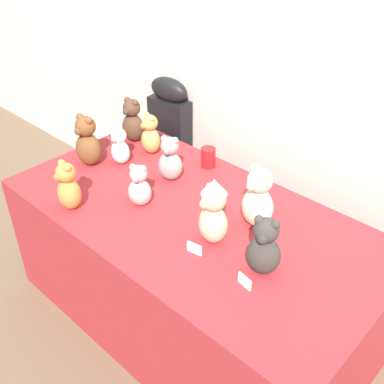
# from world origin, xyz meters

# --- Properties ---
(ground_plane) EXTENTS (10.00, 10.00, 0.00)m
(ground_plane) POSITION_xyz_m (0.00, 0.00, 0.00)
(ground_plane) COLOR brown
(wall_back) EXTENTS (7.00, 0.08, 2.60)m
(wall_back) POSITION_xyz_m (0.00, 0.98, 1.30)
(wall_back) COLOR silver
(wall_back) RESTS_ON ground_plane
(display_table) EXTENTS (1.86, 0.97, 0.72)m
(display_table) POSITION_xyz_m (0.00, 0.25, 0.36)
(display_table) COLOR maroon
(display_table) RESTS_ON ground_plane
(instrument_case) EXTENTS (0.29, 0.14, 1.02)m
(instrument_case) POSITION_xyz_m (-0.77, 0.86, 0.52)
(instrument_case) COLOR black
(instrument_case) RESTS_ON ground_plane
(teddy_bear_sand) EXTENTS (0.17, 0.16, 0.32)m
(teddy_bear_sand) POSITION_xyz_m (0.20, 0.17, 0.87)
(teddy_bear_sand) COLOR #CCB78E
(teddy_bear_sand) RESTS_ON display_table
(teddy_bear_snow) EXTENTS (0.12, 0.10, 0.22)m
(teddy_bear_snow) POSITION_xyz_m (-0.61, 0.32, 0.82)
(teddy_bear_snow) COLOR white
(teddy_bear_snow) RESTS_ON display_table
(teddy_bear_blush) EXTENTS (0.15, 0.14, 0.22)m
(teddy_bear_blush) POSITION_xyz_m (-0.23, 0.13, 0.82)
(teddy_bear_blush) COLOR beige
(teddy_bear_blush) RESTS_ON display_table
(teddy_bear_ash) EXTENTS (0.16, 0.15, 0.25)m
(teddy_bear_ash) POSITION_xyz_m (-0.29, 0.39, 0.84)
(teddy_bear_ash) COLOR gray
(teddy_bear_ash) RESTS_ON display_table
(teddy_bear_chestnut) EXTENTS (0.16, 0.14, 0.29)m
(teddy_bear_chestnut) POSITION_xyz_m (-0.72, 0.20, 0.86)
(teddy_bear_chestnut) COLOR brown
(teddy_bear_chestnut) RESTS_ON display_table
(teddy_bear_cream) EXTENTS (0.18, 0.16, 0.30)m
(teddy_bear_cream) POSITION_xyz_m (0.27, 0.39, 0.86)
(teddy_bear_cream) COLOR beige
(teddy_bear_cream) RESTS_ON display_table
(teddy_bear_honey) EXTENTS (0.14, 0.13, 0.24)m
(teddy_bear_honey) POSITION_xyz_m (-0.57, 0.52, 0.83)
(teddy_bear_honey) COLOR tan
(teddy_bear_honey) RESTS_ON display_table
(teddy_bear_cocoa) EXTENTS (0.15, 0.13, 0.27)m
(teddy_bear_cocoa) POSITION_xyz_m (-0.76, 0.55, 0.84)
(teddy_bear_cocoa) COLOR #4C3323
(teddy_bear_cocoa) RESTS_ON display_table
(teddy_bear_charcoal) EXTENTS (0.17, 0.15, 0.27)m
(teddy_bear_charcoal) POSITION_xyz_m (0.47, 0.16, 0.84)
(teddy_bear_charcoal) COLOR #383533
(teddy_bear_charcoal) RESTS_ON display_table
(teddy_bear_ginger) EXTENTS (0.14, 0.13, 0.25)m
(teddy_bear_ginger) POSITION_xyz_m (-0.46, -0.11, 0.84)
(teddy_bear_ginger) COLOR #D17F3D
(teddy_bear_ginger) RESTS_ON display_table
(party_cup_red) EXTENTS (0.08, 0.08, 0.11)m
(party_cup_red) POSITION_xyz_m (-0.23, 0.63, 0.77)
(party_cup_red) COLOR red
(party_cup_red) RESTS_ON display_table
(name_card_front_left) EXTENTS (0.07, 0.02, 0.05)m
(name_card_front_left) POSITION_xyz_m (0.20, 0.05, 0.74)
(name_card_front_left) COLOR white
(name_card_front_left) RESTS_ON display_table
(name_card_front_middle) EXTENTS (0.07, 0.02, 0.05)m
(name_card_front_middle) POSITION_xyz_m (0.47, 0.04, 0.74)
(name_card_front_middle) COLOR white
(name_card_front_middle) RESTS_ON display_table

